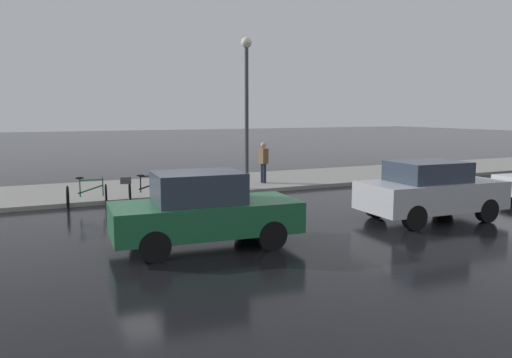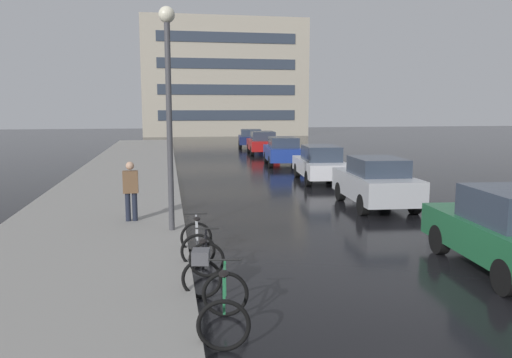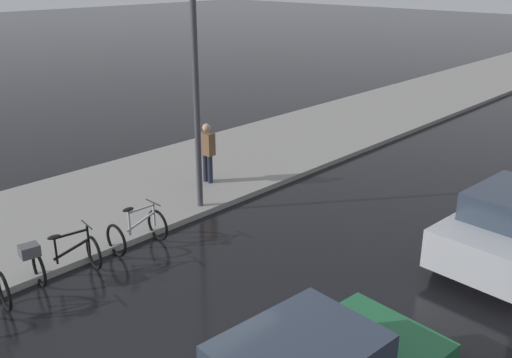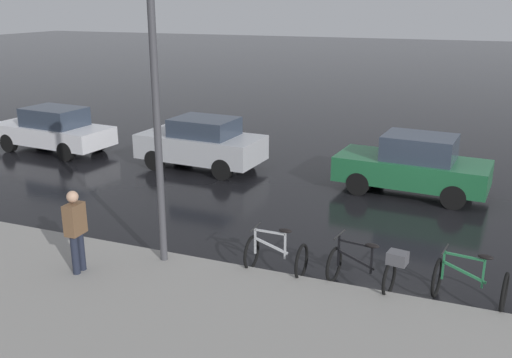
% 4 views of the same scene
% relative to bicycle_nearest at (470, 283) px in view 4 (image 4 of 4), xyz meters
% --- Properties ---
extents(ground_plane, '(140.00, 140.00, 0.00)m').
position_rel_bicycle_nearest_xyz_m(ground_plane, '(3.25, 1.52, -0.40)').
color(ground_plane, black).
extents(bicycle_nearest, '(0.87, 1.26, 0.98)m').
position_rel_bicycle_nearest_xyz_m(bicycle_nearest, '(0.00, 0.00, 0.00)').
color(bicycle_nearest, black).
rests_on(bicycle_nearest, ground).
extents(bicycle_second, '(0.85, 1.44, 0.99)m').
position_rel_bicycle_nearest_xyz_m(bicycle_second, '(-0.17, 1.71, 0.08)').
color(bicycle_second, black).
rests_on(bicycle_second, ground).
extents(bicycle_third, '(0.73, 1.11, 0.97)m').
position_rel_bicycle_nearest_xyz_m(bicycle_third, '(-0.18, 3.51, -0.01)').
color(bicycle_third, black).
rests_on(bicycle_third, ground).
extents(car_green, '(2.03, 4.14, 1.65)m').
position_rel_bicycle_nearest_xyz_m(car_green, '(5.75, 1.71, 0.41)').
color(car_green, '#1E6038').
rests_on(car_green, ground).
extents(car_silver, '(2.03, 3.98, 1.62)m').
position_rel_bicycle_nearest_xyz_m(car_silver, '(5.83, 8.19, 0.41)').
color(car_silver, '#B2B5BA').
rests_on(car_silver, ground).
extents(car_white, '(2.10, 4.46, 1.56)m').
position_rel_bicycle_nearest_xyz_m(car_white, '(5.77, 13.95, 0.37)').
color(car_white, silver).
rests_on(car_white, ground).
extents(pedestrian, '(0.41, 0.25, 1.76)m').
position_rel_bicycle_nearest_xyz_m(pedestrian, '(-1.75, 6.92, 0.59)').
color(pedestrian, '#1E2333').
rests_on(pedestrian, ground).
extents(streetlamp, '(0.39, 0.39, 5.57)m').
position_rel_bicycle_nearest_xyz_m(streetlamp, '(-0.68, 5.70, 3.23)').
color(streetlamp, '#424247').
rests_on(streetlamp, ground).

